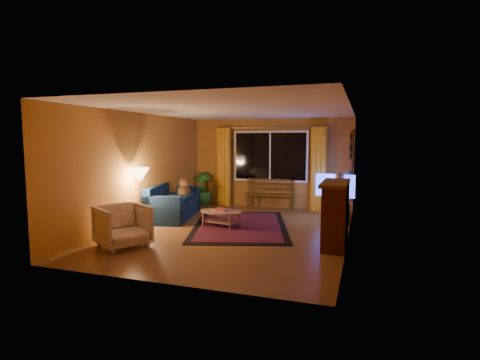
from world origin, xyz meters
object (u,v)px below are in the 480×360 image
(sofa, at_px, (174,201))
(floor_lamp, at_px, (141,199))
(bench, at_px, (269,202))
(tv_console, at_px, (339,210))
(armchair, at_px, (123,224))
(coffee_table, at_px, (221,219))

(sofa, xyz_separation_m, floor_lamp, (-0.08, -1.30, 0.23))
(bench, bearing_deg, floor_lamp, -127.74)
(floor_lamp, height_order, tv_console, floor_lamp)
(armchair, relative_size, coffee_table, 0.84)
(coffee_table, distance_m, tv_console, 2.82)
(bench, relative_size, sofa, 0.66)
(sofa, height_order, floor_lamp, floor_lamp)
(floor_lamp, bearing_deg, tv_console, 28.53)
(armchair, bearing_deg, coffee_table, 1.71)
(floor_lamp, bearing_deg, bench, 57.18)
(coffee_table, bearing_deg, sofa, 156.99)
(armchair, xyz_separation_m, tv_console, (3.50, 3.45, -0.17))
(tv_console, bearing_deg, floor_lamp, -158.37)
(armchair, distance_m, tv_console, 4.91)
(bench, relative_size, floor_lamp, 1.04)
(armchair, height_order, tv_console, armchair)
(floor_lamp, xyz_separation_m, coffee_table, (1.57, 0.67, -0.46))
(armchair, bearing_deg, floor_lamp, 51.04)
(bench, height_order, coffee_table, bench)
(armchair, height_order, floor_lamp, floor_lamp)
(coffee_table, bearing_deg, armchair, -119.33)
(floor_lamp, xyz_separation_m, tv_console, (3.97, 2.16, -0.40))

